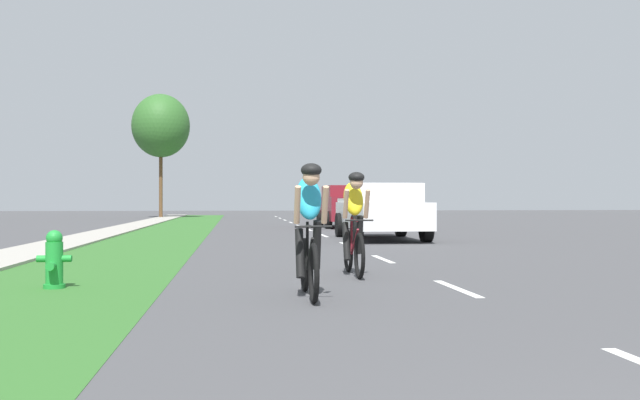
# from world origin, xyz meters

# --- Properties ---
(ground_plane) EXTENTS (120.00, 120.00, 0.00)m
(ground_plane) POSITION_xyz_m (0.00, 20.00, 0.00)
(ground_plane) COLOR #424244
(grass_verge) EXTENTS (2.87, 70.00, 0.01)m
(grass_verge) POSITION_xyz_m (-5.22, 20.00, 0.00)
(grass_verge) COLOR #2D6026
(grass_verge) RESTS_ON ground_plane
(sidewalk_concrete) EXTENTS (1.46, 70.00, 0.10)m
(sidewalk_concrete) POSITION_xyz_m (-7.39, 20.00, 0.00)
(sidewalk_concrete) COLOR #9E998E
(sidewalk_concrete) RESTS_ON ground_plane
(lane_markings_center) EXTENTS (0.12, 53.13, 0.01)m
(lane_markings_center) POSITION_xyz_m (0.00, 24.00, 0.00)
(lane_markings_center) COLOR white
(lane_markings_center) RESTS_ON ground_plane
(fire_hydrant_green) EXTENTS (0.44, 0.38, 0.76)m
(fire_hydrant_green) POSITION_xyz_m (-5.22, 8.30, 0.37)
(fire_hydrant_green) COLOR #1E8C33
(fire_hydrant_green) RESTS_ON ground_plane
(cyclist_lead) EXTENTS (0.42, 1.72, 1.58)m
(cyclist_lead) POSITION_xyz_m (-2.00, 7.03, 0.81)
(cyclist_lead) COLOR black
(cyclist_lead) RESTS_ON ground_plane
(cyclist_trailing) EXTENTS (0.42, 1.72, 1.58)m
(cyclist_trailing) POSITION_xyz_m (-1.07, 9.41, 0.81)
(cyclist_trailing) COLOR black
(cyclist_trailing) RESTS_ON ground_plane
(pickup_white) EXTENTS (2.22, 5.10, 1.64)m
(pickup_white) POSITION_xyz_m (1.41, 19.23, 0.83)
(pickup_white) COLOR silver
(pickup_white) RESTS_ON ground_plane
(suv_maroon) EXTENTS (2.15, 4.70, 1.79)m
(suv_maroon) POSITION_xyz_m (1.85, 28.81, 0.95)
(suv_maroon) COLOR maroon
(suv_maroon) RESTS_ON ground_plane
(street_tree_far) EXTENTS (3.85, 3.85, 8.28)m
(street_tree_far) POSITION_xyz_m (-7.86, 46.84, 6.15)
(street_tree_far) COLOR brown
(street_tree_far) RESTS_ON ground_plane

